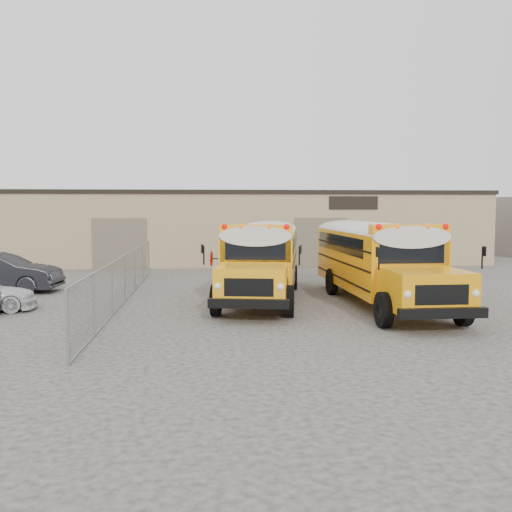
{
  "coord_description": "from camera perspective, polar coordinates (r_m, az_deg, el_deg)",
  "views": [
    {
      "loc": [
        -2.81,
        -19.03,
        3.61
      ],
      "look_at": [
        -0.81,
        4.52,
        1.6
      ],
      "focal_mm": 40.0,
      "sensor_mm": 36.0,
      "label": 1
    }
  ],
  "objects": [
    {
      "name": "car_dark",
      "position": [
        26.7,
        -24.23,
        -1.54
      ],
      "size": [
        5.17,
        2.17,
        1.66
      ],
      "primitive_type": "imported",
      "rotation": [
        0.0,
        0.0,
        1.49
      ],
      "color": "black",
      "rests_on": "ground"
    },
    {
      "name": "tarp_bundle",
      "position": [
        19.55,
        1.47,
        -3.23
      ],
      "size": [
        1.33,
        1.24,
        1.68
      ],
      "color": "black",
      "rests_on": "ground"
    },
    {
      "name": "school_bus_right",
      "position": [
        28.19,
        8.06,
        1.13
      ],
      "size": [
        2.94,
        10.69,
        3.11
      ],
      "color": "orange",
      "rests_on": "ground"
    },
    {
      "name": "school_bus_left",
      "position": [
        29.35,
        1.61,
        1.26
      ],
      "size": [
        4.28,
        10.72,
        3.06
      ],
      "color": "#FCA814",
      "rests_on": "ground"
    },
    {
      "name": "chainlink_fence",
      "position": [
        22.43,
        -13.0,
        -2.2
      ],
      "size": [
        0.07,
        18.07,
        1.81
      ],
      "color": "gray",
      "rests_on": "ground"
    },
    {
      "name": "ground",
      "position": [
        19.57,
        3.51,
        -5.78
      ],
      "size": [
        120.0,
        120.0,
        0.0
      ],
      "primitive_type": "plane",
      "color": "#31302D",
      "rests_on": "ground"
    },
    {
      "name": "warehouse",
      "position": [
        39.15,
        -0.72,
        3.05
      ],
      "size": [
        30.2,
        10.2,
        4.67
      ],
      "color": "tan",
      "rests_on": "ground"
    }
  ]
}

